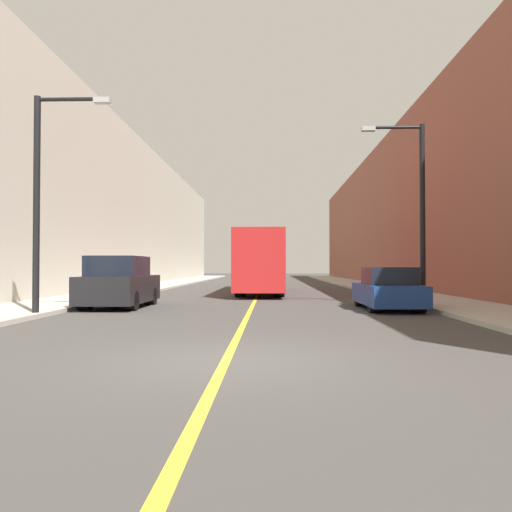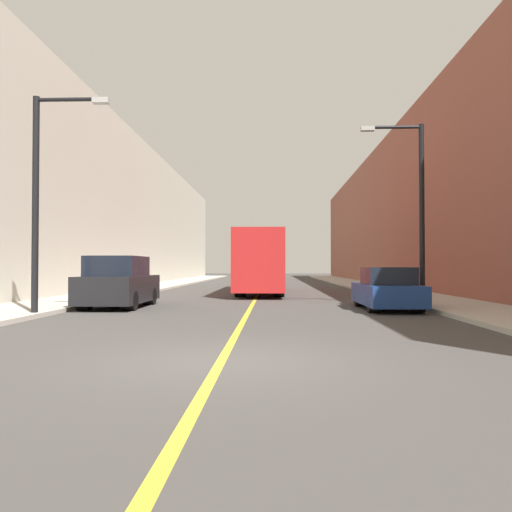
% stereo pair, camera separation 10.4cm
% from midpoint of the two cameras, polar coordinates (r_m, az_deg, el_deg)
% --- Properties ---
extents(ground_plane, '(200.00, 200.00, 0.00)m').
position_cam_midpoint_polar(ground_plane, '(8.27, -3.62, -11.88)').
color(ground_plane, '#3F3D3A').
extents(sidewalk_left, '(3.24, 72.00, 0.14)m').
position_cam_midpoint_polar(sidewalk_left, '(39.05, -10.58, -3.31)').
color(sidewalk_left, '#B2AA9E').
rests_on(sidewalk_left, ground).
extents(sidewalk_right, '(3.24, 72.00, 0.14)m').
position_cam_midpoint_polar(sidewalk_right, '(38.73, 12.31, -3.32)').
color(sidewalk_right, '#B2AA9E').
rests_on(sidewalk_right, ground).
extents(building_row_left, '(4.00, 72.00, 11.43)m').
position_cam_midpoint_polar(building_row_left, '(40.18, -15.61, 4.83)').
color(building_row_left, '#B7B2A3').
rests_on(building_row_left, ground).
extents(building_row_right, '(4.00, 72.00, 11.37)m').
position_cam_midpoint_polar(building_row_right, '(39.73, 17.44, 4.87)').
color(building_row_right, brown).
rests_on(building_row_right, ground).
extents(road_center_line, '(0.16, 72.00, 0.01)m').
position_cam_midpoint_polar(road_center_line, '(38.12, 0.82, -3.48)').
color(road_center_line, gold).
rests_on(road_center_line, ground).
extents(bus, '(2.48, 12.84, 3.33)m').
position_cam_midpoint_polar(bus, '(28.96, 0.73, -0.68)').
color(bus, '#AD1E1E').
rests_on(bus, ground).
extents(parked_suv_left, '(2.03, 4.43, 1.91)m').
position_cam_midpoint_polar(parked_suv_left, '(19.29, -15.27, -3.09)').
color(parked_suv_left, black).
rests_on(parked_suv_left, ground).
extents(car_right_near, '(1.83, 4.32, 1.50)m').
position_cam_midpoint_polar(car_right_near, '(18.34, 14.90, -3.83)').
color(car_right_near, navy).
rests_on(car_right_near, ground).
extents(street_lamp_left, '(2.35, 0.24, 6.58)m').
position_cam_midpoint_polar(street_lamp_left, '(16.58, -23.04, 7.17)').
color(street_lamp_left, black).
rests_on(street_lamp_left, sidewalk_left).
extents(street_lamp_right, '(2.35, 0.24, 6.72)m').
position_cam_midpoint_polar(street_lamp_right, '(19.67, 17.97, 6.04)').
color(street_lamp_right, black).
rests_on(street_lamp_right, sidewalk_right).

